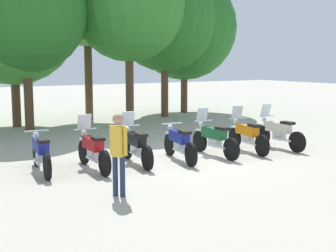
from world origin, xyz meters
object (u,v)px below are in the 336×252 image
object	(u,v)px
motorcycle_4	(214,138)
tree_2	(12,20)
motorcycle_5	(247,135)
motorcycle_6	(278,132)
motorcycle_3	(179,143)
tree_7	(184,28)
motorcycle_2	(136,145)
person_0	(118,148)
tree_3	(25,11)
motorcycle_1	(93,149)
tree_5	(129,5)
tree_6	(165,20)
motorcycle_0	(41,152)
tree_4	(87,5)

from	to	relation	value
motorcycle_4	tree_2	xyz separation A→B (m)	(-3.53, 9.07, 3.91)
motorcycle_4	motorcycle_5	bearing A→B (deg)	-90.78
motorcycle_6	motorcycle_3	bearing A→B (deg)	89.65
tree_7	motorcycle_5	bearing A→B (deg)	-112.96
motorcycle_2	person_0	world-z (taller)	person_0
person_0	tree_2	xyz separation A→B (m)	(0.60, 11.35, 3.42)
motorcycle_2	motorcycle_4	distance (m)	2.47
motorcycle_6	tree_3	size ratio (longest dim) A/B	0.31
motorcycle_4	motorcycle_3	bearing A→B (deg)	92.02
motorcycle_1	motorcycle_4	xyz separation A→B (m)	(3.69, -0.22, 0.00)
motorcycle_1	motorcycle_2	xyz separation A→B (m)	(1.23, -0.00, 0.00)
motorcycle_6	person_0	world-z (taller)	person_0
motorcycle_1	tree_2	size ratio (longest dim) A/B	0.31
tree_5	tree_6	xyz separation A→B (m)	(2.47, 1.10, -0.44)
motorcycle_1	motorcycle_4	world-z (taller)	same
motorcycle_2	motorcycle_6	distance (m)	4.93
tree_2	tree_7	xyz separation A→B (m)	(9.03, 0.96, 0.07)
motorcycle_0	tree_6	size ratio (longest dim) A/B	0.30
motorcycle_1	motorcycle_2	size ratio (longest dim) A/B	1.00
motorcycle_1	motorcycle_5	bearing A→B (deg)	-90.72
person_0	tree_2	distance (m)	11.87
motorcycle_1	tree_4	xyz separation A→B (m)	(3.69, 9.59, 4.79)
motorcycle_0	motorcycle_6	bearing A→B (deg)	-89.05
motorcycle_2	tree_5	distance (m)	9.59
motorcycle_0	motorcycle_5	size ratio (longest dim) A/B	1.00
motorcycle_2	tree_7	world-z (taller)	tree_7
tree_4	tree_6	world-z (taller)	tree_4
motorcycle_2	motorcycle_3	distance (m)	1.25
motorcycle_3	motorcycle_5	bearing A→B (deg)	-80.04
motorcycle_2	motorcycle_5	world-z (taller)	same
tree_5	motorcycle_2	bearing A→B (deg)	-115.38
tree_3	tree_4	size ratio (longest dim) A/B	0.98
motorcycle_0	motorcycle_2	distance (m)	2.49
tree_2	tree_3	distance (m)	1.12
tree_3	motorcycle_4	bearing A→B (deg)	-67.77
motorcycle_6	tree_4	size ratio (longest dim) A/B	0.30
motorcycle_2	tree_2	bearing A→B (deg)	13.74
motorcycle_3	tree_3	bearing A→B (deg)	24.31
motorcycle_6	tree_6	distance (m)	10.01
tree_2	tree_5	world-z (taller)	tree_5
tree_2	motorcycle_4	bearing A→B (deg)	-68.74
motorcycle_5	person_0	size ratio (longest dim) A/B	1.27
motorcycle_1	tree_5	xyz separation A→B (m)	(4.83, 7.58, 4.64)
motorcycle_2	motorcycle_6	world-z (taller)	same
motorcycle_0	tree_7	size ratio (longest dim) A/B	0.30
tree_6	motorcycle_4	bearing A→B (deg)	-112.09
tree_7	motorcycle_3	bearing A→B (deg)	-123.76
motorcycle_1	tree_6	size ratio (longest dim) A/B	0.30
motorcycle_0	tree_6	bearing A→B (deg)	-39.37
motorcycle_2	motorcycle_5	distance (m)	3.70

